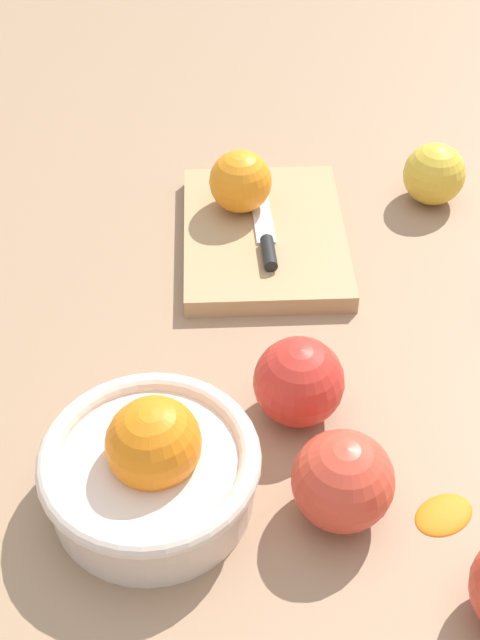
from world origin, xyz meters
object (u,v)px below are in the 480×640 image
object	(u,v)px
cutting_board	(264,236)
apple_front_right	(434,174)
orange_on_board	(240,181)
apple_mid_left	(299,382)
bowl	(152,464)
apple_mid_left_2	(343,481)
knife	(265,235)

from	to	relation	value
cutting_board	apple_front_right	world-z (taller)	apple_front_right
orange_on_board	apple_mid_left	xyz separation A→B (m)	(-0.26, -0.10, -0.02)
apple_mid_left	apple_front_right	bearing A→B (deg)	-17.83
orange_on_board	bowl	bearing A→B (deg)	179.30
apple_front_right	apple_mid_left_2	world-z (taller)	apple_mid_left_2
cutting_board	orange_on_board	bearing A→B (deg)	44.39
orange_on_board	apple_front_right	distance (m)	0.22
knife	apple_mid_left	bearing A→B (deg)	-163.82
apple_mid_left	apple_front_right	xyz separation A→B (m)	(0.34, -0.11, -0.00)
cutting_board	orange_on_board	world-z (taller)	orange_on_board
cutting_board	apple_mid_left_2	world-z (taller)	apple_mid_left_2
orange_on_board	apple_mid_left	world-z (taller)	orange_on_board
cutting_board	apple_mid_left_2	xyz separation A→B (m)	(-0.33, -0.11, 0.03)
knife	apple_mid_left	distance (m)	0.22
bowl	knife	size ratio (longest dim) A/B	1.14
bowl	apple_mid_left_2	distance (m)	0.15
cutting_board	orange_on_board	xyz separation A→B (m)	(0.03, 0.03, 0.04)
apple_mid_left_2	cutting_board	bearing A→B (deg)	18.93
orange_on_board	apple_front_right	bearing A→B (deg)	-68.88
apple_mid_left	apple_front_right	size ratio (longest dim) A/B	1.13
bowl	cutting_board	size ratio (longest dim) A/B	0.76
orange_on_board	apple_front_right	xyz separation A→B (m)	(0.08, -0.21, -0.02)
apple_mid_left	orange_on_board	bearing A→B (deg)	20.36
bowl	apple_front_right	bearing A→B (deg)	-25.19
cutting_board	apple_mid_left	world-z (taller)	apple_mid_left
bowl	apple_mid_left_2	world-z (taller)	bowl
orange_on_board	knife	bearing A→B (deg)	-144.22
cutting_board	knife	xyz separation A→B (m)	(-0.02, -0.00, 0.02)
knife	apple_front_right	xyz separation A→B (m)	(0.13, -0.17, 0.01)
bowl	orange_on_board	bearing A→B (deg)	-0.70
apple_front_right	apple_mid_left_2	xyz separation A→B (m)	(-0.44, 0.06, 0.01)
bowl	apple_front_right	distance (m)	0.50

